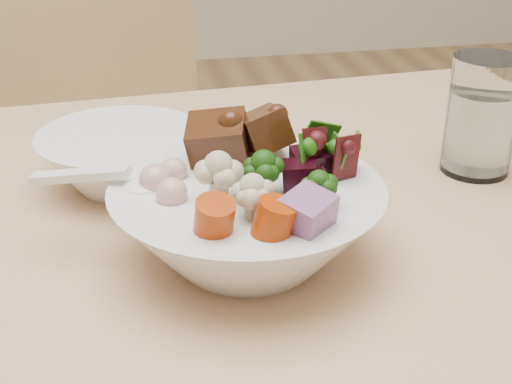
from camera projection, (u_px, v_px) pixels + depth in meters
dining_table at (470, 283)px, 0.72m from camera, size 1.65×1.01×0.74m
chair_far at (123, 166)px, 1.31m from camera, size 0.56×0.56×0.94m
food_bowl at (249, 216)px, 0.60m from camera, size 0.23×0.23×0.13m
soup_spoon at (130, 184)px, 0.60m from camera, size 0.13×0.07×0.02m
water_glass at (481, 120)px, 0.76m from camera, size 0.07×0.07×0.13m
side_bowl at (122, 159)px, 0.74m from camera, size 0.17×0.17×0.06m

